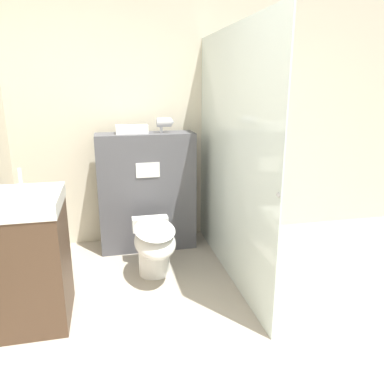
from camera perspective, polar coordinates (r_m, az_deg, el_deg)
The scene contains 7 objects.
wall_back at distance 3.87m, azimuth -6.60°, elevation 10.79°, with size 8.00×0.06×2.50m.
partition_panel at distance 3.71m, azimuth -6.87°, elevation -0.00°, with size 0.93×0.31×1.16m.
shower_glass at distance 3.07m, azimuth 5.86°, elevation 5.04°, with size 0.04×1.90×2.03m.
toilet at distance 3.21m, azimuth -5.78°, elevation -7.95°, with size 0.34×0.67×0.46m.
sink_vanity at distance 2.81m, azimuth -24.05°, elevation -9.34°, with size 0.54×0.56×1.06m.
hair_drier at distance 3.62m, azimuth -4.15°, elevation 10.51°, with size 0.17×0.09×0.14m.
folded_towel at distance 3.58m, azimuth -9.16°, elevation 9.42°, with size 0.30×0.13×0.08m.
Camera 1 is at (-0.42, -1.46, 1.60)m, focal length 35.00 mm.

